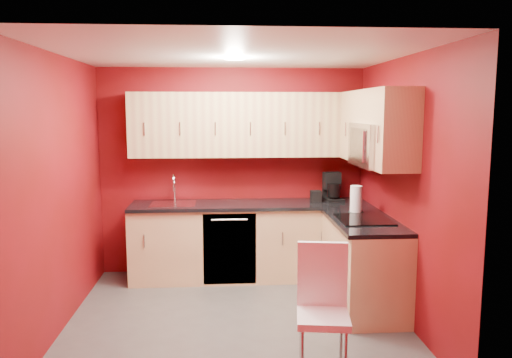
{
  "coord_description": "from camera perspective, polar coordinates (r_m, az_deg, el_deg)",
  "views": [
    {
      "loc": [
        -0.12,
        -4.58,
        2.0
      ],
      "look_at": [
        0.23,
        0.55,
        1.28
      ],
      "focal_mm": 35.0,
      "sensor_mm": 36.0,
      "label": 1
    }
  ],
  "objects": [
    {
      "name": "downlight",
      "position": [
        4.91,
        -2.49,
        13.58
      ],
      "size": [
        0.2,
        0.2,
        0.01
      ],
      "primitive_type": "cylinder",
      "color": "white",
      "rests_on": "ceiling"
    },
    {
      "name": "upper_cabinets_right",
      "position": [
        5.26,
        13.33,
        6.48
      ],
      "size": [
        0.35,
        1.55,
        0.75
      ],
      "color": "tan",
      "rests_on": "wall_right"
    },
    {
      "name": "dishwasher_front",
      "position": [
        5.71,
        -3.03,
        -7.99
      ],
      "size": [
        0.6,
        0.02,
        0.82
      ],
      "primitive_type": "cube",
      "color": "black",
      "rests_on": "base_cabinets_back"
    },
    {
      "name": "microwave",
      "position": [
        5.03,
        13.71,
        3.81
      ],
      "size": [
        0.42,
        0.76,
        0.42
      ],
      "color": "silver",
      "rests_on": "upper_cabinets_right"
    },
    {
      "name": "sink",
      "position": [
        5.91,
        -9.43,
        -2.48
      ],
      "size": [
        0.52,
        0.42,
        0.35
      ],
      "color": "silver",
      "rests_on": "countertop_back"
    },
    {
      "name": "wall_right",
      "position": [
        4.95,
        16.53,
        -1.12
      ],
      "size": [
        0.0,
        3.0,
        3.0
      ],
      "primitive_type": "plane",
      "rotation": [
        1.57,
        0.0,
        -1.57
      ],
      "color": "maroon",
      "rests_on": "floor"
    },
    {
      "name": "paper_towel",
      "position": [
        5.42,
        11.36,
        -2.29
      ],
      "size": [
        0.19,
        0.19,
        0.29
      ],
      "primitive_type": null,
      "rotation": [
        0.0,
        0.0,
        -0.15
      ],
      "color": "white",
      "rests_on": "countertop_right"
    },
    {
      "name": "dining_chair",
      "position": [
        3.95,
        7.67,
        -14.66
      ],
      "size": [
        0.45,
        0.46,
        0.97
      ],
      "primitive_type": null,
      "rotation": [
        0.0,
        0.0,
        -0.14
      ],
      "color": "white",
      "rests_on": "floor"
    },
    {
      "name": "wall_front",
      "position": [
        3.18,
        -1.54,
        -5.76
      ],
      "size": [
        3.2,
        0.0,
        3.2
      ],
      "primitive_type": "plane",
      "rotation": [
        -1.57,
        0.0,
        0.0
      ],
      "color": "maroon",
      "rests_on": "floor"
    },
    {
      "name": "floor",
      "position": [
        5.0,
        -2.23,
        -15.66
      ],
      "size": [
        3.2,
        3.2,
        0.0
      ],
      "primitive_type": "plane",
      "color": "#4C4A47",
      "rests_on": "ground"
    },
    {
      "name": "upper_cabinets_back",
      "position": [
        5.92,
        -0.76,
        6.22
      ],
      "size": [
        2.8,
        0.35,
        0.75
      ],
      "primitive_type": "cube",
      "color": "tan",
      "rests_on": "wall_back"
    },
    {
      "name": "wall_back",
      "position": [
        6.13,
        -2.7,
        0.88
      ],
      "size": [
        3.2,
        0.0,
        3.2
      ],
      "primitive_type": "plane",
      "rotation": [
        1.57,
        0.0,
        0.0
      ],
      "color": "maroon",
      "rests_on": "floor"
    },
    {
      "name": "countertop_back",
      "position": [
        5.88,
        -0.66,
        -2.96
      ],
      "size": [
        2.8,
        0.63,
        0.04
      ],
      "primitive_type": "cube",
      "color": "black",
      "rests_on": "base_cabinets_back"
    },
    {
      "name": "napkin_holder",
      "position": [
        6.01,
        6.85,
        -1.96
      ],
      "size": [
        0.12,
        0.12,
        0.13
      ],
      "primitive_type": null,
      "rotation": [
        0.0,
        0.0,
        0.01
      ],
      "color": "black",
      "rests_on": "countertop_back"
    },
    {
      "name": "wall_left",
      "position": [
        4.87,
        -21.47,
        -1.49
      ],
      "size": [
        0.0,
        3.0,
        3.0
      ],
      "primitive_type": "plane",
      "rotation": [
        1.57,
        0.0,
        1.57
      ],
      "color": "maroon",
      "rests_on": "floor"
    },
    {
      "name": "ceiling",
      "position": [
        4.61,
        -2.4,
        14.13
      ],
      "size": [
        3.2,
        3.2,
        0.0
      ],
      "primitive_type": "plane",
      "rotation": [
        3.14,
        0.0,
        0.0
      ],
      "color": "white",
      "rests_on": "wall_back"
    },
    {
      "name": "base_cabinets_right",
      "position": [
        5.28,
        12.12,
        -9.52
      ],
      "size": [
        0.6,
        1.3,
        0.87
      ],
      "primitive_type": "cube",
      "color": "#E2BF81",
      "rests_on": "floor"
    },
    {
      "name": "base_cabinets_back",
      "position": [
        6.0,
        -0.67,
        -7.2
      ],
      "size": [
        2.8,
        0.6,
        0.87
      ],
      "primitive_type": "cube",
      "color": "#E2BF81",
      "rests_on": "floor"
    },
    {
      "name": "countertop_right",
      "position": [
        5.14,
        12.15,
        -4.73
      ],
      "size": [
        0.63,
        1.27,
        0.04
      ],
      "primitive_type": "cube",
      "color": "black",
      "rests_on": "base_cabinets_right"
    },
    {
      "name": "cooktop",
      "position": [
        5.1,
        12.22,
        -4.55
      ],
      "size": [
        0.5,
        0.55,
        0.01
      ],
      "primitive_type": "cube",
      "color": "black",
      "rests_on": "countertop_right"
    },
    {
      "name": "coffee_maker",
      "position": [
        6.06,
        8.87,
        -0.91
      ],
      "size": [
        0.24,
        0.3,
        0.34
      ],
      "primitive_type": null,
      "rotation": [
        0.0,
        0.0,
        0.14
      ],
      "color": "black",
      "rests_on": "countertop_back"
    }
  ]
}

